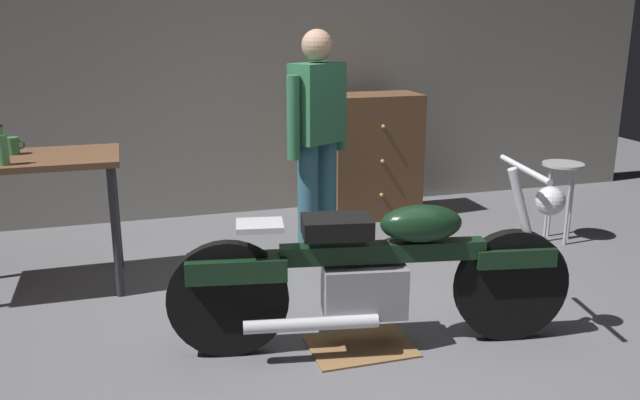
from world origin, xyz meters
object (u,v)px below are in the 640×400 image
(shop_stool, at_px, (562,181))
(motorcycle, at_px, (377,270))
(wooden_dresser, at_px, (373,156))
(mug_green_speckled, at_px, (13,146))
(person_standing, at_px, (317,136))
(bottle, at_px, (3,149))

(shop_stool, bearing_deg, motorcycle, -148.65)
(motorcycle, distance_m, wooden_dresser, 2.48)
(motorcycle, bearing_deg, mug_green_speckled, 152.46)
(person_standing, distance_m, shop_stool, 2.01)
(motorcycle, bearing_deg, person_standing, 96.28)
(mug_green_speckled, xyz_separation_m, bottle, (-0.01, -0.32, 0.04))
(motorcycle, height_order, person_standing, person_standing)
(motorcycle, height_order, mug_green_speckled, mug_green_speckled)
(motorcycle, bearing_deg, shop_stool, 41.11)
(shop_stool, xyz_separation_m, bottle, (-3.98, -0.10, 0.50))
(motorcycle, relative_size, person_standing, 1.30)
(shop_stool, bearing_deg, mug_green_speckled, 176.82)
(person_standing, distance_m, mug_green_speckled, 2.01)
(shop_stool, relative_size, wooden_dresser, 0.58)
(bottle, bearing_deg, person_standing, 8.08)
(mug_green_speckled, bearing_deg, bottle, -91.74)
(shop_stool, distance_m, bottle, 4.02)
(bottle, bearing_deg, shop_stool, 1.46)
(motorcycle, distance_m, person_standing, 1.51)
(person_standing, height_order, mug_green_speckled, person_standing)
(wooden_dresser, xyz_separation_m, bottle, (-2.80, -1.18, 0.45))
(person_standing, xyz_separation_m, wooden_dresser, (0.78, 0.89, -0.38))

